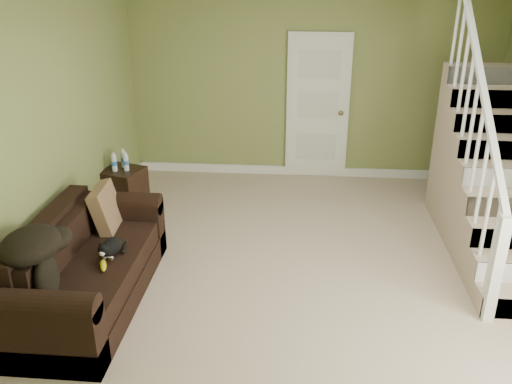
% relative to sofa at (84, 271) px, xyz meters
% --- Properties ---
extents(floor, '(5.00, 5.50, 0.01)m').
position_rel_sofa_xyz_m(floor, '(2.01, 0.64, -0.31)').
color(floor, tan).
rests_on(floor, ground).
extents(wall_back, '(5.00, 0.04, 2.60)m').
position_rel_sofa_xyz_m(wall_back, '(2.01, 3.39, 0.99)').
color(wall_back, olive).
rests_on(wall_back, floor).
extents(wall_front, '(5.00, 0.04, 2.60)m').
position_rel_sofa_xyz_m(wall_front, '(2.01, -2.11, 0.99)').
color(wall_front, olive).
rests_on(wall_front, floor).
extents(wall_left, '(0.04, 5.50, 2.60)m').
position_rel_sofa_xyz_m(wall_left, '(-0.49, 0.64, 0.99)').
color(wall_left, olive).
rests_on(wall_left, floor).
extents(baseboard_back, '(5.00, 0.04, 0.12)m').
position_rel_sofa_xyz_m(baseboard_back, '(2.01, 3.36, -0.25)').
color(baseboard_back, white).
rests_on(baseboard_back, floor).
extents(baseboard_left, '(0.04, 5.50, 0.12)m').
position_rel_sofa_xyz_m(baseboard_left, '(-0.46, 0.64, -0.25)').
color(baseboard_left, white).
rests_on(baseboard_left, floor).
extents(door, '(0.86, 0.12, 2.02)m').
position_rel_sofa_xyz_m(door, '(2.12, 3.34, 0.70)').
color(door, white).
rests_on(door, floor).
extents(staircase, '(1.00, 2.51, 2.82)m').
position_rel_sofa_xyz_m(staircase, '(4.01, 1.60, 0.33)').
color(staircase, tan).
rests_on(staircase, floor).
extents(sofa, '(0.88, 2.05, 0.81)m').
position_rel_sofa_xyz_m(sofa, '(0.00, 0.00, 0.00)').
color(sofa, black).
rests_on(sofa, floor).
extents(side_table, '(0.55, 0.55, 0.76)m').
position_rel_sofa_xyz_m(side_table, '(-0.26, 1.96, -0.03)').
color(side_table, black).
rests_on(side_table, floor).
extents(cat, '(0.20, 0.42, 0.20)m').
position_rel_sofa_xyz_m(cat, '(0.24, 0.08, 0.21)').
color(cat, black).
rests_on(cat, sofa).
extents(banana, '(0.12, 0.20, 0.06)m').
position_rel_sofa_xyz_m(banana, '(0.24, -0.14, 0.16)').
color(banana, gold).
rests_on(banana, sofa).
extents(throw_pillow, '(0.27, 0.50, 0.50)m').
position_rel_sofa_xyz_m(throw_pillow, '(0.01, 0.65, 0.31)').
color(throw_pillow, '#513720').
rests_on(throw_pillow, sofa).
extents(throw_blanket, '(0.61, 0.69, 0.24)m').
position_rel_sofa_xyz_m(throw_blanket, '(-0.18, -0.49, 0.53)').
color(throw_blanket, black).
rests_on(throw_blanket, sofa).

